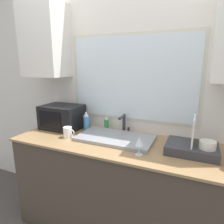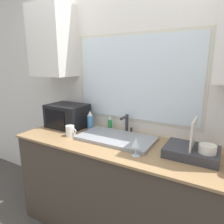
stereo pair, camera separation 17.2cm
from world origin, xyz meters
name	(u,v)px [view 1 (the left image)]	position (x,y,z in m)	size (l,w,h in m)	color
countertop	(118,187)	(0.00, 0.33, 0.47)	(1.94, 0.69, 0.93)	#42382D
wall_back	(131,86)	(0.00, 0.66, 1.40)	(6.00, 0.38, 2.60)	silver
sink_basin	(115,138)	(-0.05, 0.38, 0.95)	(0.70, 0.39, 0.03)	gray
faucet	(124,122)	(-0.05, 0.58, 1.04)	(0.08, 0.15, 0.19)	#333338
microwave	(62,117)	(-0.71, 0.46, 1.06)	(0.42, 0.32, 0.25)	black
dish_rack	(193,147)	(0.62, 0.36, 0.98)	(0.39, 0.29, 0.29)	#333338
spray_bottle	(86,121)	(-0.44, 0.51, 1.03)	(0.06, 0.06, 0.20)	#4C99D8
soap_bottle	(106,124)	(-0.25, 0.60, 0.99)	(0.04, 0.04, 0.14)	#268C3F
mug_near_sink	(68,132)	(-0.48, 0.24, 0.98)	(0.12, 0.08, 0.10)	white
wine_glass	(139,142)	(0.24, 0.15, 1.04)	(0.07, 0.07, 0.15)	silver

